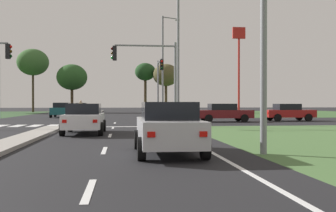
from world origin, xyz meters
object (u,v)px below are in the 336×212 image
(car_silver_fourth, at_px, (168,128))
(fastfood_pole_sign, at_px, (239,51))
(street_lamp_third, at_px, (164,62))
(car_black_seventh, at_px, (81,108))
(car_blue_second, at_px, (71,109))
(street_lamp_second, at_px, (181,52))
(traffic_signal_near_right, at_px, (152,68))
(car_white_fifth, at_px, (84,118))
(pedestrian_at_median, at_px, (81,107))
(treeline_fourth, at_px, (166,75))
(car_red_third, at_px, (288,112))
(treeline_second, at_px, (33,62))
(treeline_third, at_px, (72,77))
(car_teal_sixth, at_px, (62,110))
(traffic_signal_far_right, at_px, (159,78))
(treeline_fifth, at_px, (145,73))
(car_maroon_near, at_px, (223,112))

(car_silver_fourth, xyz_separation_m, fastfood_pole_sign, (14.90, 42.96, 8.04))
(car_silver_fourth, bearing_deg, street_lamp_third, 84.33)
(car_black_seventh, xyz_separation_m, fastfood_pole_sign, (22.78, -10.04, 8.05))
(car_blue_second, relative_size, street_lamp_second, 0.45)
(traffic_signal_near_right, bearing_deg, car_white_fifth, -122.48)
(fastfood_pole_sign, bearing_deg, pedestrian_at_median, -148.50)
(car_blue_second, relative_size, pedestrian_at_median, 2.62)
(pedestrian_at_median, bearing_deg, traffic_signal_near_right, -69.75)
(car_black_seventh, height_order, treeline_fourth, treeline_fourth)
(pedestrian_at_median, bearing_deg, street_lamp_second, -55.71)
(car_red_third, bearing_deg, street_lamp_second, -73.59)
(fastfood_pole_sign, distance_m, treeline_second, 34.80)
(car_blue_second, distance_m, car_red_third, 27.49)
(pedestrian_at_median, height_order, fastfood_pole_sign, fastfood_pole_sign)
(traffic_signal_near_right, height_order, treeline_third, treeline_third)
(treeline_fourth, bearing_deg, car_red_third, -78.49)
(pedestrian_at_median, bearing_deg, car_red_third, -28.02)
(street_lamp_second, bearing_deg, street_lamp_third, 90.20)
(car_red_third, bearing_deg, treeline_fourth, -168.49)
(car_teal_sixth, height_order, traffic_signal_far_right, traffic_signal_far_right)
(car_white_fifth, xyz_separation_m, fastfood_pole_sign, (18.18, 34.46, 8.07))
(treeline_third, distance_m, treeline_fourth, 15.47)
(treeline_second, bearing_deg, car_black_seventh, -30.80)
(car_blue_second, relative_size, traffic_signal_near_right, 0.78)
(car_black_seventh, height_order, street_lamp_third, street_lamp_third)
(car_black_seventh, xyz_separation_m, traffic_signal_near_right, (8.46, -38.44, 3.04))
(treeline_fifth, bearing_deg, car_red_third, -74.19)
(car_maroon_near, height_order, treeline_fourth, treeline_fourth)
(car_black_seventh, xyz_separation_m, street_lamp_second, (10.92, -34.79, 4.64))
(traffic_signal_far_right, xyz_separation_m, treeline_third, (-11.71, 28.58, 1.81))
(car_maroon_near, distance_m, car_teal_sixth, 19.00)
(car_teal_sixth, xyz_separation_m, fastfood_pole_sign, (22.78, 10.83, 8.04))
(traffic_signal_near_right, height_order, street_lamp_third, street_lamp_third)
(street_lamp_third, height_order, treeline_second, street_lamp_third)
(car_teal_sixth, relative_size, treeline_fifth, 0.52)
(car_red_third, xyz_separation_m, street_lamp_third, (-9.81, 9.15, 5.15))
(car_blue_second, relative_size, fastfood_pole_sign, 0.36)
(street_lamp_second, relative_size, street_lamp_third, 0.91)
(car_blue_second, relative_size, car_teal_sixth, 1.01)
(car_maroon_near, height_order, car_teal_sixth, car_teal_sixth)
(car_white_fifth, height_order, car_teal_sixth, car_teal_sixth)
(traffic_signal_far_right, relative_size, street_lamp_second, 0.59)
(car_blue_second, xyz_separation_m, treeline_fifth, (10.31, 17.99, 6.04))
(car_white_fifth, xyz_separation_m, pedestrian_at_median, (-2.40, 21.85, 0.38))
(car_blue_second, height_order, treeline_second, treeline_second)
(car_blue_second, bearing_deg, pedestrian_at_median, 103.07)
(street_lamp_third, bearing_deg, car_teal_sixth, 170.08)
(car_blue_second, distance_m, car_white_fifth, 31.14)
(car_maroon_near, distance_m, treeline_second, 45.18)
(traffic_signal_far_right, height_order, treeline_fourth, treeline_fourth)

